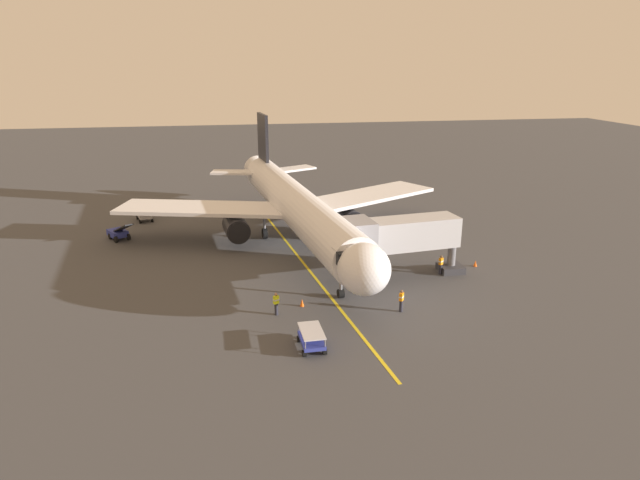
# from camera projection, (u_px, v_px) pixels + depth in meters

# --- Properties ---
(ground_plane) EXTENTS (220.00, 220.00, 0.00)m
(ground_plane) POSITION_uv_depth(u_px,v_px,m) (286.00, 244.00, 55.68)
(ground_plane) COLOR #424244
(apron_lead_in_line) EXTENTS (5.08, 39.74, 0.01)m
(apron_lead_in_line) POSITION_uv_depth(u_px,v_px,m) (306.00, 266.00, 49.69)
(apron_lead_in_line) COLOR yellow
(apron_lead_in_line) RESTS_ON ground
(airplane) EXTENTS (34.55, 40.33, 11.50)m
(airplane) POSITION_uv_depth(u_px,v_px,m) (295.00, 205.00, 54.33)
(airplane) COLOR white
(airplane) RESTS_ON ground
(jet_bridge) EXTENTS (11.52, 4.14, 5.40)m
(jet_bridge) POSITION_uv_depth(u_px,v_px,m) (393.00, 236.00, 45.64)
(jet_bridge) COLOR #B7B7BC
(jet_bridge) RESTS_ON ground
(ground_crew_marshaller) EXTENTS (0.45, 0.47, 1.71)m
(ground_crew_marshaller) POSITION_uv_depth(u_px,v_px,m) (401.00, 300.00, 40.38)
(ground_crew_marshaller) COLOR #23232D
(ground_crew_marshaller) RESTS_ON ground
(ground_crew_wing_walker) EXTENTS (0.47, 0.44, 1.71)m
(ground_crew_wing_walker) POSITION_uv_depth(u_px,v_px,m) (441.00, 264.00, 47.49)
(ground_crew_wing_walker) COLOR #23232D
(ground_crew_wing_walker) RESTS_ON ground
(ground_crew_loader) EXTENTS (0.47, 0.41, 1.71)m
(ground_crew_loader) POSITION_uv_depth(u_px,v_px,m) (276.00, 303.00, 39.87)
(ground_crew_loader) COLOR #23232D
(ground_crew_loader) RESTS_ON ground
(belt_loader_near_nose) EXTENTS (3.37, 4.55, 2.32)m
(belt_loader_near_nose) POSITION_uv_depth(u_px,v_px,m) (119.00, 233.00, 56.80)
(belt_loader_near_nose) COLOR #2D3899
(belt_loader_near_nose) RESTS_ON ground
(baggage_cart_portside) EXTENTS (2.13, 2.88, 1.27)m
(baggage_cart_portside) POSITION_uv_depth(u_px,v_px,m) (144.00, 215.00, 63.51)
(baggage_cart_portside) COLOR #9E9EA3
(baggage_cart_portside) RESTS_ON ground
(baggage_cart_starboard_side) EXTENTS (1.61, 2.64, 1.27)m
(baggage_cart_starboard_side) POSITION_uv_depth(u_px,v_px,m) (312.00, 339.00, 35.29)
(baggage_cart_starboard_side) COLOR #2D3899
(baggage_cart_starboard_side) RESTS_ON ground
(safety_cone_nose_left) EXTENTS (0.32, 0.32, 0.55)m
(safety_cone_nose_left) POSITION_uv_depth(u_px,v_px,m) (302.00, 303.00, 41.46)
(safety_cone_nose_left) COLOR #F2590F
(safety_cone_nose_left) RESTS_ON ground
(safety_cone_nose_right) EXTENTS (0.32, 0.32, 0.55)m
(safety_cone_nose_right) POSITION_uv_depth(u_px,v_px,m) (475.00, 263.00, 49.48)
(safety_cone_nose_right) COLOR #F2590F
(safety_cone_nose_right) RESTS_ON ground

